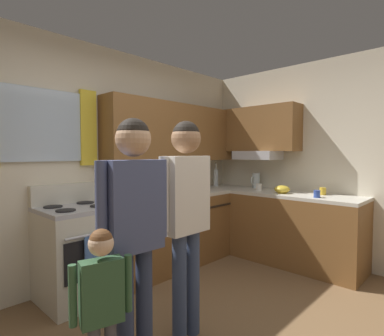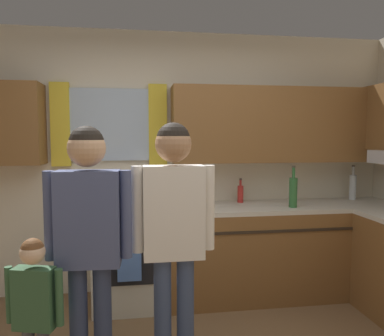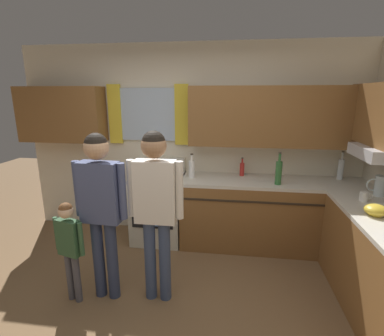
# 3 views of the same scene
# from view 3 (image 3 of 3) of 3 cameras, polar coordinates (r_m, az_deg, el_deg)

# --- Properties ---
(ground_plane) EXTENTS (12.00, 12.00, 0.00)m
(ground_plane) POSITION_cam_3_polar(r_m,az_deg,el_deg) (2.88, -7.22, -28.48)
(ground_plane) COLOR brown
(back_wall_unit) EXTENTS (4.60, 0.42, 2.60)m
(back_wall_unit) POSITION_cam_3_polar(r_m,az_deg,el_deg) (3.91, 0.01, 7.14)
(back_wall_unit) COLOR beige
(back_wall_unit) RESTS_ON ground
(kitchen_counter_run) EXTENTS (2.31, 2.22, 0.90)m
(kitchen_counter_run) POSITION_cam_3_polar(r_m,az_deg,el_deg) (3.57, 21.99, -11.62)
(kitchen_counter_run) COLOR brown
(kitchen_counter_run) RESTS_ON ground
(stove_oven) EXTENTS (0.65, 0.67, 1.10)m
(stove_oven) POSITION_cam_3_polar(r_m,az_deg,el_deg) (3.98, -6.66, -7.57)
(stove_oven) COLOR beige
(stove_oven) RESTS_ON ground
(bottle_tall_clear) EXTENTS (0.07, 0.07, 0.37)m
(bottle_tall_clear) POSITION_cam_3_polar(r_m,az_deg,el_deg) (4.09, 27.35, -0.09)
(bottle_tall_clear) COLOR silver
(bottle_tall_clear) RESTS_ON kitchen_counter_run
(bottle_sauce_red) EXTENTS (0.06, 0.06, 0.25)m
(bottle_sauce_red) POSITION_cam_3_polar(r_m,az_deg,el_deg) (3.86, 9.86, -0.16)
(bottle_sauce_red) COLOR red
(bottle_sauce_red) RESTS_ON kitchen_counter_run
(bottle_milk_white) EXTENTS (0.08, 0.08, 0.31)m
(bottle_milk_white) POSITION_cam_3_polar(r_m,az_deg,el_deg) (3.73, -0.04, -0.06)
(bottle_milk_white) COLOR white
(bottle_milk_white) RESTS_ON kitchen_counter_run
(bottle_wine_green) EXTENTS (0.08, 0.08, 0.39)m
(bottle_wine_green) POSITION_cam_3_polar(r_m,az_deg,el_deg) (3.57, 16.77, -0.79)
(bottle_wine_green) COLOR #2D6633
(bottle_wine_green) RESTS_ON kitchen_counter_run
(mug_ceramic_white) EXTENTS (0.13, 0.08, 0.09)m
(mug_ceramic_white) POSITION_cam_3_polar(r_m,az_deg,el_deg) (3.41, 30.94, -4.85)
(mug_ceramic_white) COLOR white
(mug_ceramic_white) RESTS_ON kitchen_counter_run
(water_pitcher) EXTENTS (0.19, 0.11, 0.22)m
(water_pitcher) POSITION_cam_3_polar(r_m,az_deg,el_deg) (3.64, 33.09, -2.98)
(water_pitcher) COLOR silver
(water_pitcher) RESTS_ON kitchen_counter_run
(mixing_bowl) EXTENTS (0.19, 0.19, 0.10)m
(mixing_bowl) POSITION_cam_3_polar(r_m,az_deg,el_deg) (3.07, 32.59, -7.06)
(mixing_bowl) COLOR gold
(mixing_bowl) RESTS_ON kitchen_counter_run
(adult_holding_child) EXTENTS (0.51, 0.22, 1.63)m
(adult_holding_child) POSITION_cam_3_polar(r_m,az_deg,el_deg) (2.78, -17.67, -5.80)
(adult_holding_child) COLOR #2D3856
(adult_holding_child) RESTS_ON ground
(adult_in_plaid) EXTENTS (0.51, 0.22, 1.65)m
(adult_in_plaid) POSITION_cam_3_polar(r_m,az_deg,el_deg) (2.64, -7.24, -5.95)
(adult_in_plaid) COLOR #38476B
(adult_in_plaid) RESTS_ON ground
(small_child) EXTENTS (0.33, 0.15, 1.01)m
(small_child) POSITION_cam_3_polar(r_m,az_deg,el_deg) (2.98, -23.12, -13.13)
(small_child) COLOR #4C4C56
(small_child) RESTS_ON ground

